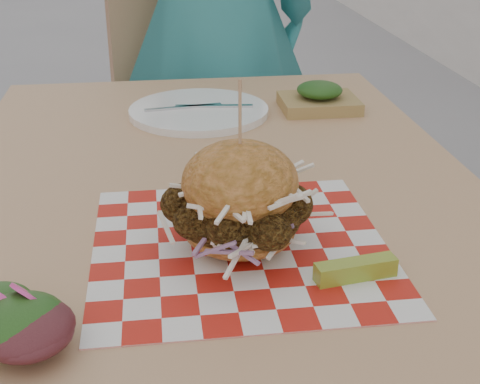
# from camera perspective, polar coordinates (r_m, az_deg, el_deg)

# --- Properties ---
(diner) EXTENTS (0.66, 0.48, 1.68)m
(diner) POSITION_cam_1_polar(r_m,az_deg,el_deg) (1.85, -2.28, 14.92)
(diner) COLOR teal
(diner) RESTS_ON ground
(patio_table) EXTENTS (0.80, 1.20, 0.75)m
(patio_table) POSITION_cam_1_polar(r_m,az_deg,el_deg) (1.03, -2.00, -3.40)
(patio_table) COLOR tan
(patio_table) RESTS_ON ground
(patio_chair) EXTENTS (0.53, 0.53, 0.95)m
(patio_chair) POSITION_cam_1_polar(r_m,az_deg,el_deg) (1.97, -5.61, 6.79)
(patio_chair) COLOR tan
(patio_chair) RESTS_ON ground
(paper_liner) EXTENTS (0.36, 0.36, 0.00)m
(paper_liner) POSITION_cam_1_polar(r_m,az_deg,el_deg) (0.83, 0.00, -4.65)
(paper_liner) COLOR red
(paper_liner) RESTS_ON patio_table
(sandwich) EXTENTS (0.19, 0.19, 0.21)m
(sandwich) POSITION_cam_1_polar(r_m,az_deg,el_deg) (0.80, 0.00, -0.95)
(sandwich) COLOR #C17836
(sandwich) RESTS_ON paper_liner
(pickle_spear) EXTENTS (0.10, 0.04, 0.02)m
(pickle_spear) POSITION_cam_1_polar(r_m,az_deg,el_deg) (0.77, 9.84, -6.54)
(pickle_spear) COLOR #999E2D
(pickle_spear) RESTS_ON paper_liner
(side_salad) EXTENTS (0.13, 0.14, 0.05)m
(side_salad) POSITION_cam_1_polar(r_m,az_deg,el_deg) (0.70, -18.74, -10.71)
(side_salad) COLOR #3F1419
(side_salad) RESTS_ON patio_table
(place_setting) EXTENTS (0.27, 0.27, 0.02)m
(place_setting) POSITION_cam_1_polar(r_m,az_deg,el_deg) (1.31, -3.54, 6.91)
(place_setting) COLOR white
(place_setting) RESTS_ON patio_table
(kraft_tray) EXTENTS (0.15, 0.12, 0.06)m
(kraft_tray) POSITION_cam_1_polar(r_m,az_deg,el_deg) (1.34, 6.77, 7.94)
(kraft_tray) COLOR #9B7E46
(kraft_tray) RESTS_ON patio_table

